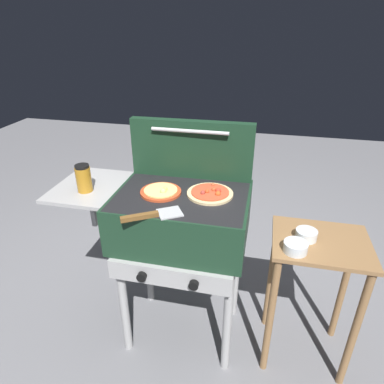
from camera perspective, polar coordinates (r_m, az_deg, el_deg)
The scene contains 10 objects.
ground_plane at distance 2.17m, azimuth -1.39°, elevation -22.02°, with size 8.00×8.00×0.00m, color gray.
grill at distance 1.67m, azimuth -2.19°, elevation -4.85°, with size 0.96×0.53×0.90m.
grill_lid_open at distance 1.73m, azimuth -0.05°, elevation 7.24°, with size 0.63×0.09×0.30m.
pizza_cheese at distance 1.61m, azimuth -5.27°, elevation 0.11°, with size 0.20×0.20×0.04m.
pizza_pepperoni at distance 1.59m, azimuth 3.11°, elevation -0.18°, with size 0.22×0.22×0.04m.
sauce_jar at distance 1.69m, azimuth -17.85°, elevation 2.22°, with size 0.07×0.07×0.13m.
spatula at distance 1.43m, azimuth -6.74°, elevation -3.89°, with size 0.25×0.18×0.02m.
prep_table at distance 1.79m, azimuth 19.96°, elevation -13.22°, with size 0.44×0.36×0.74m.
topping_bowl_near at distance 1.55m, azimuth 17.09°, elevation -8.93°, with size 0.11×0.11×0.04m.
topping_bowl_far at distance 1.64m, azimuth 18.76°, elevation -6.96°, with size 0.10×0.10×0.04m.
Camera 1 is at (0.36, -1.37, 1.64)m, focal length 31.53 mm.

